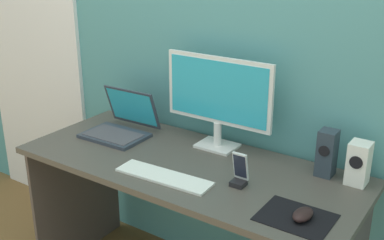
% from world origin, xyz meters
% --- Properties ---
extents(wall_back, '(6.00, 0.04, 2.50)m').
position_xyz_m(wall_back, '(0.00, 0.35, 1.25)').
color(wall_back, teal).
rests_on(wall_back, ground_plane).
extents(door_left, '(0.82, 0.02, 2.02)m').
position_xyz_m(door_left, '(-1.38, 0.32, 1.01)').
color(door_left, white).
rests_on(door_left, ground_plane).
extents(desk, '(1.51, 0.63, 0.73)m').
position_xyz_m(desk, '(0.00, 0.00, 0.59)').
color(desk, '#47443C').
rests_on(desk, ground_plane).
extents(monitor, '(0.53, 0.14, 0.43)m').
position_xyz_m(monitor, '(0.02, 0.22, 0.98)').
color(monitor, silver).
rests_on(monitor, desk).
extents(speaker_right, '(0.08, 0.09, 0.17)m').
position_xyz_m(speaker_right, '(0.66, 0.22, 0.82)').
color(speaker_right, white).
rests_on(speaker_right, desk).
extents(speaker_near_monitor, '(0.07, 0.08, 0.19)m').
position_xyz_m(speaker_near_monitor, '(0.53, 0.22, 0.83)').
color(speaker_near_monitor, '#2A3741').
rests_on(speaker_near_monitor, desk).
extents(laptop, '(0.31, 0.29, 0.21)m').
position_xyz_m(laptop, '(-0.46, 0.08, 0.78)').
color(laptop, '#303842').
rests_on(laptop, desk).
extents(keyboard_external, '(0.42, 0.13, 0.01)m').
position_xyz_m(keyboard_external, '(0.00, -0.17, 0.74)').
color(keyboard_external, white).
rests_on(keyboard_external, desk).
extents(mousepad, '(0.25, 0.20, 0.00)m').
position_xyz_m(mousepad, '(0.56, -0.15, 0.73)').
color(mousepad, black).
rests_on(mousepad, desk).
extents(mouse, '(0.07, 0.11, 0.04)m').
position_xyz_m(mouse, '(0.58, -0.15, 0.75)').
color(mouse, black).
rests_on(mouse, mousepad).
extents(phone_in_dock, '(0.06, 0.06, 0.14)m').
position_xyz_m(phone_in_dock, '(0.28, -0.05, 0.78)').
color(phone_in_dock, black).
rests_on(phone_in_dock, desk).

